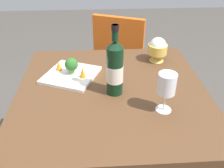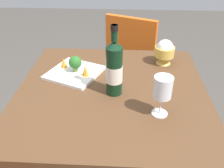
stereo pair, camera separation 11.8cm
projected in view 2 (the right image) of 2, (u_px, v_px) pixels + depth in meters
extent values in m
cube|color=brown|center=(112.00, 93.00, 1.21)|extent=(0.91, 0.91, 0.04)
cylinder|color=brown|center=(172.00, 106.00, 1.72)|extent=(0.05, 0.05, 0.70)
cylinder|color=brown|center=(59.00, 102.00, 1.76)|extent=(0.05, 0.05, 0.70)
cube|color=orange|center=(137.00, 58.00, 2.15)|extent=(0.52, 0.52, 0.02)
cube|color=orange|center=(130.00, 43.00, 1.90)|extent=(0.38, 0.19, 0.40)
cylinder|color=black|center=(126.00, 68.00, 2.46)|extent=(0.03, 0.03, 0.43)
cylinder|color=black|center=(159.00, 76.00, 2.34)|extent=(0.03, 0.03, 0.43)
cylinder|color=black|center=(111.00, 85.00, 2.20)|extent=(0.03, 0.03, 0.43)
cylinder|color=black|center=(147.00, 94.00, 2.08)|extent=(0.03, 0.03, 0.43)
cylinder|color=black|center=(114.00, 71.00, 1.11)|extent=(0.07, 0.08, 0.23)
cone|color=black|center=(114.00, 44.00, 1.04)|extent=(0.07, 0.08, 0.03)
cylinder|color=black|center=(114.00, 33.00, 1.02)|extent=(0.03, 0.03, 0.07)
cylinder|color=black|center=(114.00, 28.00, 1.00)|extent=(0.03, 0.03, 0.02)
cylinder|color=silver|center=(114.00, 74.00, 1.12)|extent=(0.08, 0.08, 0.08)
cylinder|color=white|center=(159.00, 113.00, 1.04)|extent=(0.07, 0.07, 0.00)
cylinder|color=white|center=(161.00, 105.00, 1.02)|extent=(0.01, 0.01, 0.08)
cylinder|color=white|center=(163.00, 87.00, 0.97)|extent=(0.08, 0.08, 0.09)
cone|color=gold|center=(164.00, 60.00, 1.42)|extent=(0.08, 0.08, 0.04)
cylinder|color=gold|center=(165.00, 52.00, 1.39)|extent=(0.11, 0.11, 0.05)
sphere|color=white|center=(165.00, 48.00, 1.38)|extent=(0.09, 0.09, 0.09)
cube|color=white|center=(75.00, 73.00, 1.32)|extent=(0.33, 0.33, 0.02)
cylinder|color=#729E4C|center=(76.00, 69.00, 1.31)|extent=(0.03, 0.03, 0.03)
sphere|color=#2D6B28|center=(75.00, 62.00, 1.29)|extent=(0.07, 0.07, 0.07)
cone|color=orange|center=(85.00, 71.00, 1.26)|extent=(0.03, 0.03, 0.06)
cone|color=orange|center=(64.00, 63.00, 1.34)|extent=(0.03, 0.03, 0.05)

